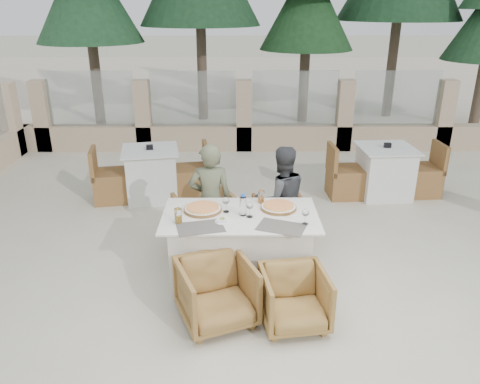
{
  "coord_description": "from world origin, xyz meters",
  "views": [
    {
      "loc": [
        -0.15,
        -4.38,
        2.8
      ],
      "look_at": [
        -0.11,
        0.28,
        0.9
      ],
      "focal_mm": 35.0,
      "sensor_mm": 36.0,
      "label": 1
    }
  ],
  "objects_px": {
    "wine_glass_centre": "(226,204)",
    "armchair_far_left": "(207,221)",
    "armchair_near_left": "(217,293)",
    "beer_glass_left": "(178,216)",
    "bg_table_a": "(152,174)",
    "diner_left": "(211,201)",
    "water_bottle": "(243,205)",
    "diner_right": "(281,200)",
    "beer_glass_right": "(261,197)",
    "olive_dish": "(222,220)",
    "pizza_right": "(279,207)",
    "armchair_far_right": "(280,220)",
    "dining_table": "(240,248)",
    "armchair_near_right": "(294,299)",
    "wine_glass_corner": "(305,216)",
    "bg_table_b": "(384,172)",
    "wine_glass_near": "(250,209)",
    "pizza_left": "(203,209)"
  },
  "relations": [
    {
      "from": "pizza_left",
      "to": "bg_table_a",
      "type": "relative_size",
      "value": 0.24
    },
    {
      "from": "pizza_right",
      "to": "armchair_far_right",
      "type": "bearing_deg",
      "value": 82.83
    },
    {
      "from": "wine_glass_centre",
      "to": "armchair_far_left",
      "type": "bearing_deg",
      "value": 109.78
    },
    {
      "from": "armchair_far_left",
      "to": "diner_right",
      "type": "relative_size",
      "value": 0.55
    },
    {
      "from": "wine_glass_centre",
      "to": "wine_glass_near",
      "type": "distance_m",
      "value": 0.27
    },
    {
      "from": "armchair_far_left",
      "to": "armchair_far_right",
      "type": "height_order",
      "value": "armchair_far_left"
    },
    {
      "from": "olive_dish",
      "to": "armchair_near_left",
      "type": "relative_size",
      "value": 0.16
    },
    {
      "from": "olive_dish",
      "to": "armchair_near_right",
      "type": "xyz_separation_m",
      "value": [
        0.67,
        -0.59,
        -0.52
      ]
    },
    {
      "from": "wine_glass_near",
      "to": "armchair_near_left",
      "type": "distance_m",
      "value": 0.92
    },
    {
      "from": "pizza_right",
      "to": "armchair_far_right",
      "type": "relative_size",
      "value": 0.61
    },
    {
      "from": "water_bottle",
      "to": "armchair_far_right",
      "type": "distance_m",
      "value": 1.18
    },
    {
      "from": "pizza_right",
      "to": "armchair_far_left",
      "type": "height_order",
      "value": "pizza_right"
    },
    {
      "from": "armchair_near_left",
      "to": "olive_dish",
      "type": "bearing_deg",
      "value": 63.48
    },
    {
      "from": "diner_left",
      "to": "pizza_right",
      "type": "bearing_deg",
      "value": 146.46
    },
    {
      "from": "water_bottle",
      "to": "diner_right",
      "type": "height_order",
      "value": "diner_right"
    },
    {
      "from": "olive_dish",
      "to": "bg_table_b",
      "type": "height_order",
      "value": "olive_dish"
    },
    {
      "from": "armchair_near_left",
      "to": "beer_glass_left",
      "type": "bearing_deg",
      "value": 104.78
    },
    {
      "from": "dining_table",
      "to": "water_bottle",
      "type": "bearing_deg",
      "value": -21.79
    },
    {
      "from": "dining_table",
      "to": "wine_glass_centre",
      "type": "height_order",
      "value": "wine_glass_centre"
    },
    {
      "from": "beer_glass_left",
      "to": "diner_right",
      "type": "distance_m",
      "value": 1.4
    },
    {
      "from": "wine_glass_centre",
      "to": "wine_glass_corner",
      "type": "xyz_separation_m",
      "value": [
        0.78,
        -0.3,
        0.0
      ]
    },
    {
      "from": "pizza_right",
      "to": "armchair_far_left",
      "type": "distance_m",
      "value": 1.12
    },
    {
      "from": "water_bottle",
      "to": "bg_table_a",
      "type": "distance_m",
      "value": 2.73
    },
    {
      "from": "wine_glass_near",
      "to": "armchair_far_right",
      "type": "height_order",
      "value": "wine_glass_near"
    },
    {
      "from": "armchair_near_left",
      "to": "wine_glass_corner",
      "type": "bearing_deg",
      "value": 7.42
    },
    {
      "from": "wine_glass_corner",
      "to": "diner_right",
      "type": "xyz_separation_m",
      "value": [
        -0.15,
        0.89,
        -0.21
      ]
    },
    {
      "from": "wine_glass_centre",
      "to": "beer_glass_right",
      "type": "bearing_deg",
      "value": 32.39
    },
    {
      "from": "wine_glass_corner",
      "to": "bg_table_b",
      "type": "xyz_separation_m",
      "value": [
        1.6,
        2.61,
        -0.48
      ]
    },
    {
      "from": "olive_dish",
      "to": "armchair_far_right",
      "type": "height_order",
      "value": "olive_dish"
    },
    {
      "from": "beer_glass_left",
      "to": "armchair_near_left",
      "type": "distance_m",
      "value": 0.85
    },
    {
      "from": "pizza_right",
      "to": "diner_left",
      "type": "relative_size",
      "value": 0.28
    },
    {
      "from": "wine_glass_near",
      "to": "diner_right",
      "type": "distance_m",
      "value": 0.84
    },
    {
      "from": "dining_table",
      "to": "armchair_near_right",
      "type": "xyz_separation_m",
      "value": [
        0.49,
        -0.76,
        -0.11
      ]
    },
    {
      "from": "pizza_left",
      "to": "wine_glass_corner",
      "type": "xyz_separation_m",
      "value": [
        1.03,
        -0.33,
        0.07
      ]
    },
    {
      "from": "olive_dish",
      "to": "water_bottle",
      "type": "bearing_deg",
      "value": 37.25
    },
    {
      "from": "beer_glass_right",
      "to": "water_bottle",
      "type": "bearing_deg",
      "value": -122.1
    },
    {
      "from": "beer_glass_left",
      "to": "armchair_near_left",
      "type": "bearing_deg",
      "value": -53.47
    },
    {
      "from": "diner_right",
      "to": "armchair_far_left",
      "type": "bearing_deg",
      "value": -20.16
    },
    {
      "from": "dining_table",
      "to": "armchair_near_right",
      "type": "distance_m",
      "value": 0.91
    },
    {
      "from": "dining_table",
      "to": "diner_right",
      "type": "relative_size",
      "value": 1.23
    },
    {
      "from": "wine_glass_near",
      "to": "bg_table_b",
      "type": "xyz_separation_m",
      "value": [
        2.14,
        2.43,
        -0.48
      ]
    },
    {
      "from": "wine_glass_centre",
      "to": "pizza_right",
      "type": "bearing_deg",
      "value": 7.64
    },
    {
      "from": "wine_glass_centre",
      "to": "armchair_far_right",
      "type": "relative_size",
      "value": 0.29
    },
    {
      "from": "dining_table",
      "to": "wine_glass_centre",
      "type": "distance_m",
      "value": 0.5
    },
    {
      "from": "bg_table_a",
      "to": "diner_left",
      "type": "bearing_deg",
      "value": -69.95
    },
    {
      "from": "diner_left",
      "to": "water_bottle",
      "type": "bearing_deg",
      "value": 118.33
    },
    {
      "from": "wine_glass_corner",
      "to": "wine_glass_near",
      "type": "bearing_deg",
      "value": 162.2
    },
    {
      "from": "pizza_right",
      "to": "beer_glass_right",
      "type": "bearing_deg",
      "value": 136.97
    },
    {
      "from": "wine_glass_centre",
      "to": "armchair_near_left",
      "type": "distance_m",
      "value": 0.96
    },
    {
      "from": "wine_glass_centre",
      "to": "diner_right",
      "type": "relative_size",
      "value": 0.14
    }
  ]
}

